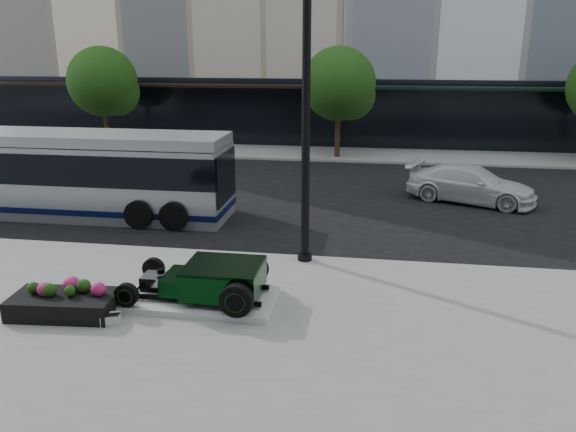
% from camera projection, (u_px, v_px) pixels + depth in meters
% --- Properties ---
extents(ground, '(120.00, 120.00, 0.00)m').
position_uv_depth(ground, '(277.00, 235.00, 17.93)').
color(ground, black).
rests_on(ground, ground).
extents(sidewalk_far, '(70.00, 4.00, 0.12)m').
position_uv_depth(sidewalk_far, '(320.00, 154.00, 31.15)').
color(sidewalk_far, gray).
rests_on(sidewalk_far, ground).
extents(street_trees, '(29.80, 3.80, 5.70)m').
position_uv_depth(street_trees, '(342.00, 87.00, 29.02)').
color(street_trees, black).
rests_on(street_trees, sidewalk_far).
extents(display_plinth, '(3.40, 1.80, 0.15)m').
position_uv_depth(display_plinth, '(202.00, 299.00, 12.94)').
color(display_plinth, silver).
rests_on(display_plinth, sidewalk_near).
extents(hot_rod, '(3.22, 2.00, 0.81)m').
position_uv_depth(hot_rod, '(215.00, 279.00, 12.74)').
color(hot_rod, black).
rests_on(hot_rod, display_plinth).
extents(info_plaque, '(0.48, 0.42, 0.31)m').
position_uv_depth(info_plaque, '(111.00, 318.00, 11.90)').
color(info_plaque, silver).
rests_on(info_plaque, sidewalk_near).
extents(lamppost, '(0.40, 0.40, 7.32)m').
position_uv_depth(lamppost, '(306.00, 138.00, 14.53)').
color(lamppost, black).
rests_on(lamppost, sidewalk_near).
extents(flower_planter, '(2.33, 1.30, 0.73)m').
position_uv_depth(flower_planter, '(64.00, 303.00, 12.29)').
color(flower_planter, black).
rests_on(flower_planter, sidewalk_near).
extents(transit_bus, '(12.12, 2.88, 2.92)m').
position_uv_depth(transit_bus, '(61.00, 173.00, 19.84)').
color(transit_bus, '#A7AAB0').
rests_on(transit_bus, ground).
extents(white_sedan, '(5.18, 3.57, 1.39)m').
position_uv_depth(white_sedan, '(471.00, 184.00, 21.54)').
color(white_sedan, silver).
rests_on(white_sedan, ground).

